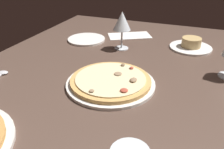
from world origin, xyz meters
TOP-DOWN VIEW (x-y plane):
  - dining_table at (0.00, 0.00)cm, footprint 150.00×110.00cm
  - pizza_main at (3.17, -0.23)cm, footprint 29.15×29.15cm
  - ramekin_on_saucer at (-40.07, 21.53)cm, footprint 18.50×18.50cm
  - wine_glass_near at (-28.43, -7.29)cm, footprint 7.65×7.65cm
  - side_plate at (-32.66, -26.98)cm, footprint 18.09×18.09cm
  - paper_menu at (-46.35, -9.20)cm, footprint 20.23×23.94cm
  - spoon at (11.54, -38.43)cm, footprint 11.52×5.66cm

SIDE VIEW (x-z plane):
  - dining_table at x=0.00cm, z-range 0.00..4.00cm
  - paper_menu at x=-46.35cm, z-range 4.00..4.30cm
  - side_plate at x=-32.66cm, z-range 4.00..4.90cm
  - spoon at x=11.54cm, z-range 3.95..4.95cm
  - pizza_main at x=3.17cm, z-range 3.52..6.90cm
  - ramekin_on_saucer at x=-40.07cm, z-range 3.22..8.12cm
  - wine_glass_near at x=-28.43cm, z-range 7.81..24.42cm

